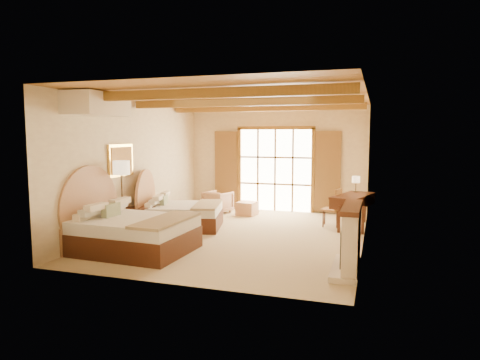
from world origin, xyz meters
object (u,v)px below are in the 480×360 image
at_px(bed_far, 176,212).
at_px(armchair, 218,202).
at_px(nightstand, 141,219).
at_px(bed_near, 126,229).
at_px(desk, 353,210).

distance_m(bed_far, armchair, 2.22).
bearing_deg(armchair, nightstand, 88.44).
bearing_deg(bed_near, desk, 43.48).
xyz_separation_m(bed_near, armchair, (0.27, 4.51, -0.12)).
bearing_deg(nightstand, armchair, 91.36).
xyz_separation_m(bed_near, desk, (4.24, 3.69, -0.00)).
bearing_deg(bed_far, armchair, 68.94).
bearing_deg(bed_near, armchair, 89.06).
bearing_deg(bed_near, bed_far, 93.00).
relative_size(bed_far, armchair, 3.12).
bearing_deg(desk, bed_far, -145.10).
relative_size(bed_far, nightstand, 3.77).
bearing_deg(nightstand, desk, 41.57).
height_order(bed_near, nightstand, bed_near).
height_order(bed_far, armchair, bed_far).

